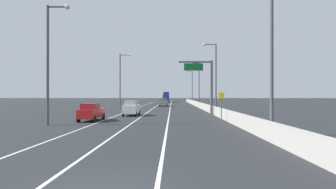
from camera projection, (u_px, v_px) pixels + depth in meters
ground_plane at (165, 105)px, 71.49m from camera, size 320.00×320.00×0.00m
lane_stripe_left at (141, 107)px, 62.58m from camera, size 0.16×130.00×0.00m
lane_stripe_center at (156, 107)px, 62.52m from camera, size 0.16×130.00×0.00m
lane_stripe_right at (170, 107)px, 62.46m from camera, size 0.16×130.00×0.00m
jersey_barrier_right at (206, 107)px, 47.36m from camera, size 0.60×120.00×1.10m
overhead_sign_gantry at (206, 81)px, 36.09m from camera, size 4.68×0.36×7.50m
speed_advisory_sign at (221, 105)px, 27.21m from camera, size 0.60×0.11×3.00m
lamp_post_right_near at (268, 43)px, 17.71m from camera, size 2.14×0.44×11.03m
lamp_post_right_second at (214, 73)px, 41.89m from camera, size 2.14×0.44×11.03m
lamp_post_right_third at (198, 81)px, 66.09m from camera, size 2.14×0.44×11.03m
lamp_post_right_fourth at (192, 85)px, 90.27m from camera, size 2.14×0.44×11.03m
lamp_post_left_near at (50, 56)px, 24.01m from camera, size 2.14×0.44×11.03m
lamp_post_left_mid at (121, 78)px, 53.02m from camera, size 2.14×0.44×11.03m
car_red_0 at (91, 112)px, 27.96m from camera, size 1.85×4.29×1.88m
car_gray_1 at (163, 102)px, 64.25m from camera, size 1.96×4.46×1.95m
car_white_2 at (131, 108)px, 35.24m from camera, size 1.83×4.26×2.04m
box_truck at (166, 98)px, 99.67m from camera, size 2.55×7.81×3.92m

